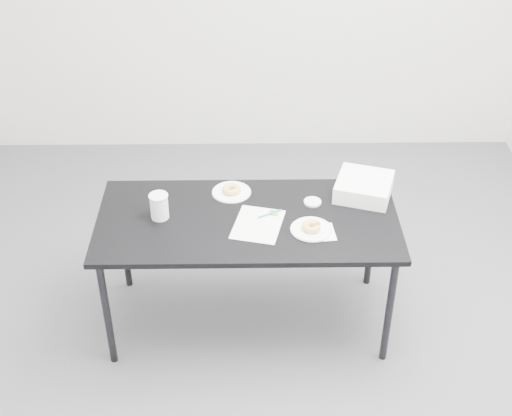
{
  "coord_description": "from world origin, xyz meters",
  "views": [
    {
      "loc": [
        0.01,
        -2.76,
        2.75
      ],
      "look_at": [
        0.05,
        0.02,
        0.79
      ],
      "focal_mm": 50.0,
      "sensor_mm": 36.0,
      "label": 1
    }
  ],
  "objects_px": {
    "pen": "(270,214)",
    "bakery_box": "(364,187)",
    "donut_near": "(311,226)",
    "plate_far": "(232,192)",
    "plate_near": "(311,229)",
    "coffee_cup": "(159,206)",
    "donut_far": "(231,189)",
    "scorecard": "(258,224)",
    "table": "(248,227)"
  },
  "relations": [
    {
      "from": "plate_near",
      "to": "table",
      "type": "bearing_deg",
      "value": 161.56
    },
    {
      "from": "plate_far",
      "to": "coffee_cup",
      "type": "bearing_deg",
      "value": -148.58
    },
    {
      "from": "donut_near",
      "to": "plate_far",
      "type": "relative_size",
      "value": 0.47
    },
    {
      "from": "plate_near",
      "to": "donut_near",
      "type": "xyz_separation_m",
      "value": [
        0.0,
        0.0,
        0.02
      ]
    },
    {
      "from": "bakery_box",
      "to": "plate_near",
      "type": "bearing_deg",
      "value": -115.96
    },
    {
      "from": "scorecard",
      "to": "donut_far",
      "type": "relative_size",
      "value": 2.98
    },
    {
      "from": "donut_near",
      "to": "plate_far",
      "type": "height_order",
      "value": "donut_near"
    },
    {
      "from": "donut_far",
      "to": "plate_near",
      "type": "bearing_deg",
      "value": -40.23
    },
    {
      "from": "plate_near",
      "to": "coffee_cup",
      "type": "height_order",
      "value": "coffee_cup"
    },
    {
      "from": "pen",
      "to": "plate_near",
      "type": "bearing_deg",
      "value": -62.74
    },
    {
      "from": "pen",
      "to": "bakery_box",
      "type": "height_order",
      "value": "bakery_box"
    },
    {
      "from": "plate_far",
      "to": "bakery_box",
      "type": "height_order",
      "value": "bakery_box"
    },
    {
      "from": "pen",
      "to": "coffee_cup",
      "type": "relative_size",
      "value": 0.99
    },
    {
      "from": "pen",
      "to": "bakery_box",
      "type": "bearing_deg",
      "value": -9.6
    },
    {
      "from": "plate_near",
      "to": "pen",
      "type": "bearing_deg",
      "value": 146.69
    },
    {
      "from": "donut_near",
      "to": "donut_far",
      "type": "height_order",
      "value": "donut_near"
    },
    {
      "from": "plate_near",
      "to": "plate_far",
      "type": "relative_size",
      "value": 1.0
    },
    {
      "from": "donut_near",
      "to": "table",
      "type": "bearing_deg",
      "value": 161.56
    },
    {
      "from": "table",
      "to": "coffee_cup",
      "type": "height_order",
      "value": "coffee_cup"
    },
    {
      "from": "scorecard",
      "to": "plate_near",
      "type": "distance_m",
      "value": 0.26
    },
    {
      "from": "scorecard",
      "to": "pen",
      "type": "xyz_separation_m",
      "value": [
        0.06,
        0.08,
        0.01
      ]
    },
    {
      "from": "scorecard",
      "to": "pen",
      "type": "height_order",
      "value": "pen"
    },
    {
      "from": "pen",
      "to": "donut_far",
      "type": "relative_size",
      "value": 1.39
    },
    {
      "from": "table",
      "to": "plate_near",
      "type": "height_order",
      "value": "plate_near"
    },
    {
      "from": "table",
      "to": "donut_near",
      "type": "relative_size",
      "value": 15.71
    },
    {
      "from": "pen",
      "to": "plate_far",
      "type": "height_order",
      "value": "pen"
    },
    {
      "from": "pen",
      "to": "scorecard",
      "type": "bearing_deg",
      "value": -156.26
    },
    {
      "from": "table",
      "to": "plate_far",
      "type": "relative_size",
      "value": 7.38
    },
    {
      "from": "pen",
      "to": "coffee_cup",
      "type": "xyz_separation_m",
      "value": [
        -0.54,
        -0.01,
        0.06
      ]
    },
    {
      "from": "donut_far",
      "to": "plate_far",
      "type": "bearing_deg",
      "value": 0.0
    },
    {
      "from": "pen",
      "to": "donut_near",
      "type": "xyz_separation_m",
      "value": [
        0.2,
        -0.13,
        0.02
      ]
    },
    {
      "from": "table",
      "to": "plate_near",
      "type": "bearing_deg",
      "value": -18.48
    },
    {
      "from": "scorecard",
      "to": "donut_near",
      "type": "relative_size",
      "value": 2.98
    },
    {
      "from": "pen",
      "to": "plate_near",
      "type": "height_order",
      "value": "pen"
    },
    {
      "from": "table",
      "to": "bakery_box",
      "type": "height_order",
      "value": "bakery_box"
    },
    {
      "from": "pen",
      "to": "plate_far",
      "type": "bearing_deg",
      "value": 104.47
    },
    {
      "from": "coffee_cup",
      "to": "donut_near",
      "type": "bearing_deg",
      "value": -8.96
    },
    {
      "from": "table",
      "to": "coffee_cup",
      "type": "bearing_deg",
      "value": 178.09
    },
    {
      "from": "donut_far",
      "to": "coffee_cup",
      "type": "relative_size",
      "value": 0.71
    },
    {
      "from": "pen",
      "to": "bakery_box",
      "type": "xyz_separation_m",
      "value": [
        0.49,
        0.18,
        0.04
      ]
    },
    {
      "from": "scorecard",
      "to": "table",
      "type": "bearing_deg",
      "value": 147.07
    },
    {
      "from": "plate_far",
      "to": "coffee_cup",
      "type": "xyz_separation_m",
      "value": [
        -0.35,
        -0.21,
        0.06
      ]
    },
    {
      "from": "plate_near",
      "to": "donut_far",
      "type": "bearing_deg",
      "value": 139.77
    },
    {
      "from": "bakery_box",
      "to": "pen",
      "type": "bearing_deg",
      "value": -142.43
    },
    {
      "from": "scorecard",
      "to": "coffee_cup",
      "type": "distance_m",
      "value": 0.49
    },
    {
      "from": "pen",
      "to": "donut_near",
      "type": "height_order",
      "value": "donut_near"
    },
    {
      "from": "donut_far",
      "to": "coffee_cup",
      "type": "height_order",
      "value": "coffee_cup"
    },
    {
      "from": "bakery_box",
      "to": "plate_far",
      "type": "bearing_deg",
      "value": -164.25
    },
    {
      "from": "table",
      "to": "bakery_box",
      "type": "relative_size",
      "value": 5.48
    },
    {
      "from": "plate_far",
      "to": "donut_far",
      "type": "relative_size",
      "value": 2.13
    }
  ]
}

